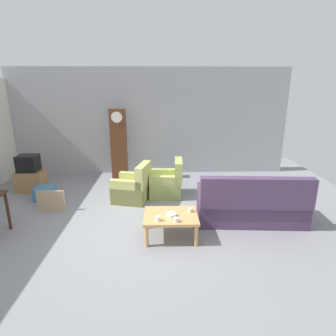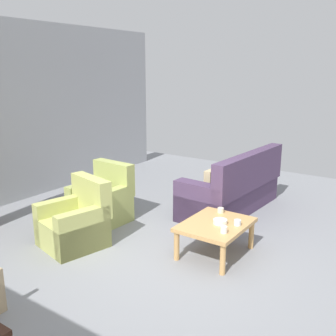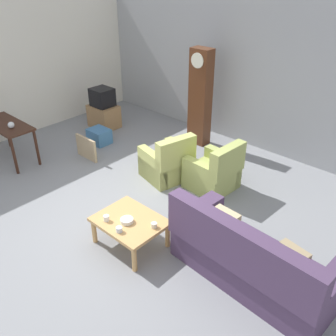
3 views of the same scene
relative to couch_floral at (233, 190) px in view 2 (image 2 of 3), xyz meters
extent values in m
plane|color=gray|center=(-2.14, -0.08, -0.35)|extent=(10.40, 10.40, 0.00)
cube|color=#4C3856|center=(0.00, 0.07, -0.13)|extent=(2.15, 0.97, 0.44)
cube|color=#4C3856|center=(-0.02, -0.29, 0.39)|extent=(2.11, 0.33, 0.60)
cube|color=#4C3856|center=(0.93, 0.01, -0.01)|extent=(0.29, 0.85, 0.68)
cube|color=#4C3856|center=(-0.92, 0.12, -0.01)|extent=(0.29, 0.85, 0.68)
cube|color=#9E8966|center=(0.49, 0.09, 0.27)|extent=(0.38, 0.18, 0.36)
cube|color=#C6B284|center=(-0.47, 0.15, 0.27)|extent=(0.37, 0.14, 0.36)
cube|color=#B7BC66|center=(-2.52, 1.19, -0.15)|extent=(0.91, 0.91, 0.40)
cube|color=#B7BC66|center=(-2.21, 1.12, 0.31)|extent=(0.35, 0.78, 0.52)
cube|color=#B7BC66|center=(-2.45, 1.48, -0.05)|extent=(0.78, 0.33, 0.60)
cube|color=#B7BC66|center=(-2.59, 0.90, -0.05)|extent=(0.78, 0.33, 0.60)
cube|color=#A8B35E|center=(-1.69, 1.49, -0.15)|extent=(0.80, 0.80, 0.40)
cube|color=#A8B35E|center=(-1.37, 1.47, 0.31)|extent=(0.22, 0.77, 0.52)
cube|color=#A8B35E|center=(-1.67, 1.79, -0.05)|extent=(0.77, 0.20, 0.60)
cube|color=#A8B35E|center=(-1.70, 1.19, -0.05)|extent=(0.77, 0.20, 0.60)
cube|color=tan|center=(-1.63, -0.52, 0.06)|extent=(0.96, 0.76, 0.05)
cylinder|color=tan|center=(-2.05, -0.85, -0.16)|extent=(0.07, 0.07, 0.38)
cylinder|color=tan|center=(-1.20, -0.85, -0.16)|extent=(0.07, 0.07, 0.38)
cylinder|color=tan|center=(-2.05, -0.20, -0.16)|extent=(0.07, 0.07, 0.38)
cylinder|color=tan|center=(-1.20, -0.20, -0.16)|extent=(0.07, 0.07, 0.38)
cylinder|color=white|center=(-1.85, -0.75, 0.12)|extent=(0.08, 0.08, 0.08)
cylinder|color=silver|center=(-1.54, -0.79, 0.12)|extent=(0.09, 0.09, 0.07)
cylinder|color=beige|center=(-1.26, -0.41, 0.12)|extent=(0.09, 0.09, 0.07)
cylinder|color=white|center=(-1.62, -0.58, 0.11)|extent=(0.18, 0.18, 0.06)
camera|label=1|loc=(-1.79, -5.05, 2.29)|focal=29.62mm
camera|label=2|loc=(-5.84, -2.68, 2.02)|focal=41.68mm
camera|label=3|loc=(1.56, -3.21, 3.32)|focal=39.67mm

